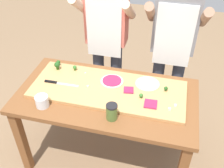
# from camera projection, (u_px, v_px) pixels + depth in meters

# --- Properties ---
(ground_plane) EXTENTS (8.00, 8.00, 0.00)m
(ground_plane) POSITION_uv_depth(u_px,v_px,m) (107.00, 153.00, 2.71)
(ground_plane) COLOR #896B4C
(prep_table) EXTENTS (1.50, 0.79, 0.79)m
(prep_table) POSITION_uv_depth(u_px,v_px,m) (106.00, 104.00, 2.29)
(prep_table) COLOR brown
(prep_table) RESTS_ON ground
(cutting_board) EXTENTS (1.30, 0.51, 0.02)m
(cutting_board) POSITION_uv_depth(u_px,v_px,m) (108.00, 89.00, 2.25)
(cutting_board) COLOR tan
(cutting_board) RESTS_ON prep_table
(chefs_knife) EXTENTS (0.31, 0.03, 0.02)m
(chefs_knife) POSITION_uv_depth(u_px,v_px,m) (57.00, 83.00, 2.29)
(chefs_knife) COLOR #B7BABF
(chefs_knife) RESTS_ON cutting_board
(pizza_whole_beet_magenta) EXTENTS (0.20, 0.20, 0.02)m
(pizza_whole_beet_magenta) POSITION_uv_depth(u_px,v_px,m) (112.00, 81.00, 2.31)
(pizza_whole_beet_magenta) COLOR beige
(pizza_whole_beet_magenta) RESTS_ON cutting_board
(pizza_whole_white_garlic) EXTENTS (0.21, 0.21, 0.02)m
(pizza_whole_white_garlic) POSITION_uv_depth(u_px,v_px,m) (147.00, 84.00, 2.28)
(pizza_whole_white_garlic) COLOR beige
(pizza_whole_white_garlic) RESTS_ON cutting_board
(pizza_slice_near_right) EXTENTS (0.10, 0.10, 0.01)m
(pizza_slice_near_right) POSITION_uv_depth(u_px,v_px,m) (151.00, 104.00, 2.08)
(pizza_slice_near_right) COLOR #9E234C
(pizza_slice_near_right) RESTS_ON cutting_board
(pizza_slice_near_left) EXTENTS (0.09, 0.09, 0.01)m
(pizza_slice_near_left) POSITION_uv_depth(u_px,v_px,m) (129.00, 90.00, 2.21)
(pizza_slice_near_left) COLOR #9E234C
(pizza_slice_near_left) RESTS_ON cutting_board
(broccoli_floret_center_right) EXTENTS (0.03, 0.03, 0.04)m
(broccoli_floret_center_right) POSITION_uv_depth(u_px,v_px,m) (166.00, 88.00, 2.20)
(broccoli_floret_center_right) COLOR #2C5915
(broccoli_floret_center_right) RESTS_ON cutting_board
(broccoli_floret_back_mid) EXTENTS (0.04, 0.04, 0.05)m
(broccoli_floret_back_mid) POSITION_uv_depth(u_px,v_px,m) (75.00, 67.00, 2.43)
(broccoli_floret_back_mid) COLOR #3F7220
(broccoli_floret_back_mid) RESTS_ON cutting_board
(broccoli_floret_center_left) EXTENTS (0.03, 0.03, 0.04)m
(broccoli_floret_center_left) POSITION_uv_depth(u_px,v_px,m) (141.00, 96.00, 2.13)
(broccoli_floret_center_left) COLOR #3F7220
(broccoli_floret_center_left) RESTS_ON cutting_board
(broccoli_floret_back_right) EXTENTS (0.05, 0.05, 0.08)m
(broccoli_floret_back_right) POSITION_uv_depth(u_px,v_px,m) (57.00, 65.00, 2.43)
(broccoli_floret_back_right) COLOR #2C5915
(broccoli_floret_back_right) RESTS_ON cutting_board
(broccoli_floret_front_right) EXTENTS (0.04, 0.04, 0.05)m
(broccoli_floret_front_right) POSITION_uv_depth(u_px,v_px,m) (58.00, 63.00, 2.49)
(broccoli_floret_front_right) COLOR #2C5915
(broccoli_floret_front_right) RESTS_ON cutting_board
(cheese_crumble_a) EXTENTS (0.02, 0.02, 0.02)m
(cheese_crumble_a) POSITION_uv_depth(u_px,v_px,m) (175.00, 105.00, 2.06)
(cheese_crumble_a) COLOR white
(cheese_crumble_a) RESTS_ON cutting_board
(cheese_crumble_b) EXTENTS (0.02, 0.02, 0.02)m
(cheese_crumble_b) POSITION_uv_depth(u_px,v_px,m) (170.00, 109.00, 2.03)
(cheese_crumble_b) COLOR silver
(cheese_crumble_b) RESTS_ON cutting_board
(cheese_crumble_c) EXTENTS (0.02, 0.02, 0.01)m
(cheese_crumble_c) POSITION_uv_depth(u_px,v_px,m) (88.00, 86.00, 2.25)
(cheese_crumble_c) COLOR white
(cheese_crumble_c) RESTS_ON cutting_board
(cheese_crumble_d) EXTENTS (0.01, 0.01, 0.01)m
(cheese_crumble_d) POSITION_uv_depth(u_px,v_px,m) (85.00, 73.00, 2.40)
(cheese_crumble_d) COLOR silver
(cheese_crumble_d) RESTS_ON cutting_board
(flour_cup) EXTENTS (0.10, 0.10, 0.09)m
(flour_cup) POSITION_uv_depth(u_px,v_px,m) (42.00, 102.00, 2.08)
(flour_cup) COLOR white
(flour_cup) RESTS_ON prep_table
(sauce_jar) EXTENTS (0.09, 0.09, 0.13)m
(sauce_jar) POSITION_uv_depth(u_px,v_px,m) (112.00, 112.00, 1.96)
(sauce_jar) COLOR #517033
(sauce_jar) RESTS_ON prep_table
(cook_left) EXTENTS (0.54, 0.39, 1.67)m
(cook_left) POSITION_uv_depth(u_px,v_px,m) (107.00, 33.00, 2.65)
(cook_left) COLOR #333847
(cook_left) RESTS_ON ground
(cook_right) EXTENTS (0.54, 0.39, 1.67)m
(cook_right) POSITION_uv_depth(u_px,v_px,m) (173.00, 41.00, 2.52)
(cook_right) COLOR #333847
(cook_right) RESTS_ON ground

